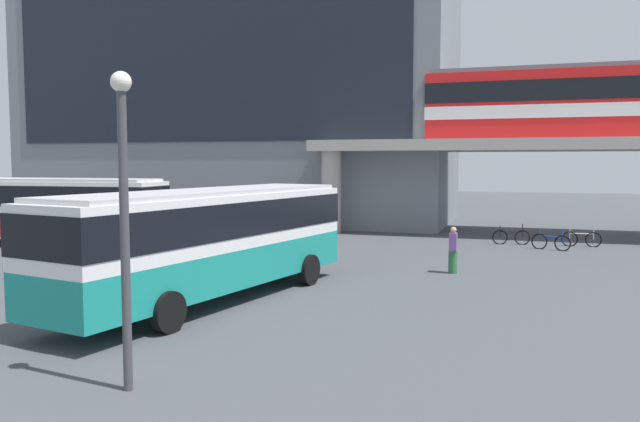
# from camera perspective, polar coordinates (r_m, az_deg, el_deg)

# --- Properties ---
(ground_plane) EXTENTS (120.00, 120.00, 0.00)m
(ground_plane) POSITION_cam_1_polar(r_m,az_deg,el_deg) (28.54, -2.17, -3.59)
(ground_plane) COLOR #47494F
(station_building) EXTENTS (29.37, 11.78, 19.49)m
(station_building) POSITION_cam_1_polar(r_m,az_deg,el_deg) (45.43, -7.32, 11.71)
(station_building) COLOR slate
(station_building) RESTS_ON ground_plane
(elevated_platform) EXTENTS (32.07, 6.66, 5.20)m
(elevated_platform) POSITION_cam_1_polar(r_m,az_deg,el_deg) (36.56, 25.24, 4.86)
(elevated_platform) COLOR #ADA89E
(elevated_platform) RESTS_ON ground_plane
(train) EXTENTS (18.65, 2.96, 3.84)m
(train) POSITION_cam_1_polar(r_m,az_deg,el_deg) (36.63, 24.60, 9.04)
(train) COLOR red
(train) RESTS_ON elevated_platform
(bus_main) EXTENTS (4.65, 11.32, 3.22)m
(bus_main) POSITION_cam_1_polar(r_m,az_deg,el_deg) (18.16, -10.01, -1.97)
(bus_main) COLOR teal
(bus_main) RESTS_ON ground_plane
(bus_secondary) EXTENTS (11.17, 3.22, 3.22)m
(bus_secondary) POSITION_cam_1_polar(r_m,az_deg,el_deg) (32.51, -23.14, 0.56)
(bus_secondary) COLOR red
(bus_secondary) RESTS_ON ground_plane
(bicycle_black) EXTENTS (1.78, 0.34, 1.04)m
(bicycle_black) POSITION_cam_1_polar(r_m,az_deg,el_deg) (31.91, 16.95, -2.27)
(bicycle_black) COLOR black
(bicycle_black) RESTS_ON ground_plane
(bicycle_silver) EXTENTS (1.79, 0.13, 1.04)m
(bicycle_silver) POSITION_cam_1_polar(r_m,az_deg,el_deg) (32.21, 22.64, -2.37)
(bicycle_silver) COLOR black
(bicycle_silver) RESTS_ON ground_plane
(bicycle_blue) EXTENTS (1.70, 0.69, 1.04)m
(bicycle_blue) POSITION_cam_1_polar(r_m,az_deg,el_deg) (30.50, 20.21, -2.66)
(bicycle_blue) COLOR black
(bicycle_blue) RESTS_ON ground_plane
(pedestrian_at_kerb) EXTENTS (0.32, 0.41, 1.68)m
(pedestrian_at_kerb) POSITION_cam_1_polar(r_m,az_deg,el_deg) (23.13, 11.98, -3.61)
(pedestrian_at_kerb) COLOR #33663F
(pedestrian_at_kerb) RESTS_ON ground_plane
(lamp_post) EXTENTS (0.36, 0.36, 5.54)m
(lamp_post) POSITION_cam_1_polar(r_m,az_deg,el_deg) (11.31, -17.36, 0.79)
(lamp_post) COLOR #3F3F44
(lamp_post) RESTS_ON ground_plane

